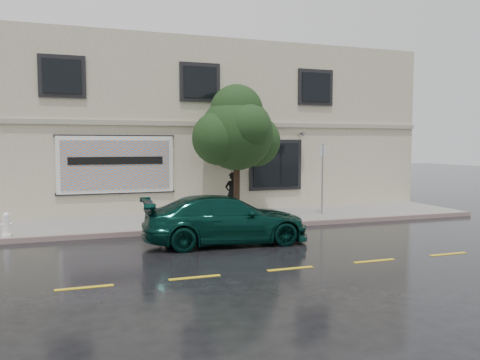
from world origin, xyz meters
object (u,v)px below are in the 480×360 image
object	(u,v)px
pedestrian	(232,193)
street_tree	(237,134)
car	(226,219)
fire_hydrant	(6,225)

from	to	relation	value
pedestrian	street_tree	xyz separation A→B (m)	(0.01, -0.54, 2.24)
car	street_tree	distance (m)	4.82
car	street_tree	xyz separation A→B (m)	(1.56, 3.80, 2.51)
pedestrian	fire_hydrant	world-z (taller)	pedestrian
street_tree	fire_hydrant	xyz separation A→B (m)	(-7.48, -1.59, -2.70)
car	street_tree	size ratio (longest dim) A/B	1.06
street_tree	fire_hydrant	distance (m)	8.11
pedestrian	fire_hydrant	distance (m)	7.79
pedestrian	fire_hydrant	bearing A→B (deg)	3.43
street_tree	fire_hydrant	world-z (taller)	street_tree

